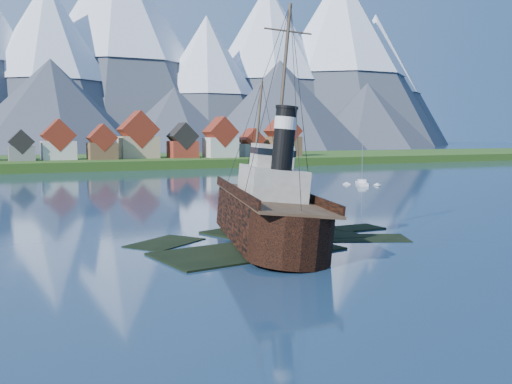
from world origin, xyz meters
name	(u,v)px	position (x,y,z in m)	size (l,w,h in m)	color
ground	(266,246)	(0.00, 0.00, 0.00)	(1400.00, 1400.00, 0.00)	navy
shoal	(272,244)	(1.78, 2.15, -0.35)	(31.71, 21.24, 1.14)	black
shore_bank	(59,166)	(0.00, 170.00, 0.00)	(600.00, 80.00, 3.20)	#203F12
seawall	(75,172)	(0.00, 132.00, 0.00)	(600.00, 2.50, 2.00)	#3F3D38
mountains	(8,42)	(-0.79, 481.26, 89.34)	(965.00, 340.00, 205.00)	#2D333D
tugboat_wreck	(257,210)	(0.82, 3.91, 3.25)	(7.61, 32.79, 25.99)	black
sailboat_d	(362,184)	(52.29, 54.64, 0.25)	(5.58, 7.91, 10.84)	silver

